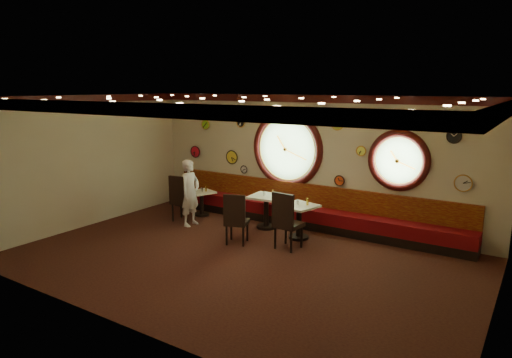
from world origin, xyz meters
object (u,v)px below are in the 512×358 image
Objects in this scene: condiment_c_pepper at (298,203)px; waiter at (190,193)px; condiment_b_salt at (265,193)px; condiment_a_bottle at (206,189)px; chair_a at (181,195)px; condiment_c_salt at (298,202)px; table_c at (299,217)px; condiment_b_pepper at (264,194)px; chair_c at (286,217)px; condiment_c_bottle at (307,202)px; table_a at (202,200)px; condiment_a_pepper at (202,190)px; condiment_b_bottle at (273,193)px; chair_b at (236,216)px; condiment_a_salt at (201,189)px; table_b at (266,208)px.

waiter is (-2.71, -0.53, -0.01)m from condiment_c_pepper.
condiment_a_bottle is (-1.84, 0.01, -0.13)m from condiment_b_salt.
chair_a is 7.57× the size of condiment_c_salt.
table_c is 7.71× the size of condiment_b_pepper.
chair_a is at bearing 178.51° from chair_c.
table_c is 6.21× the size of condiment_a_bottle.
condiment_c_pepper is at bearing -154.70° from condiment_c_bottle.
chair_c reaches higher than condiment_b_pepper.
table_a is 7.68× the size of condiment_a_pepper.
chair_c is 8.25× the size of condiment_b_salt.
condiment_a_pepper is 0.06× the size of waiter.
condiment_b_salt is 0.65× the size of condiment_b_bottle.
table_a is 0.47× the size of waiter.
chair_b is 7.23× the size of condiment_c_salt.
condiment_b_bottle is at bearing 1.62° from table_a.
table_c is at bearing -152.87° from condiment_c_bottle.
condiment_b_bottle reaches higher than condiment_a_salt.
condiment_b_pepper is at bearing 170.26° from table_c.
chair_b is 0.92× the size of chair_c.
condiment_c_salt reaches higher than table_c.
table_b is 1.06× the size of chair_c.
condiment_a_bottle is at bearing 175.37° from condiment_c_bottle.
table_b is 1.09m from condiment_c_pepper.
condiment_c_pepper is at bearing -6.50° from condiment_a_salt.
table_a is 2.53m from chair_b.
waiter is at bearing -154.73° from condiment_b_bottle.
condiment_b_bottle is at bearing 66.79° from chair_b.
condiment_b_pepper is (-0.01, -0.09, 0.36)m from table_b.
table_b is 1.10× the size of chair_a.
condiment_b_pepper is at bearing -1.48° from condiment_a_pepper.
condiment_c_pepper is at bearing -81.02° from waiter.
chair_b is 1.11m from chair_c.
condiment_c_pepper is 0.21m from condiment_c_bottle.
chair_b is 4.94× the size of condiment_b_bottle.
chair_c reaches higher than chair_b.
condiment_b_bottle is (2.18, 0.06, 0.47)m from table_a.
condiment_c_bottle is (3.29, -0.26, 0.16)m from condiment_a_salt.
condiment_a_salt is at bearing 179.75° from condiment_b_bottle.
condiment_c_salt is at bearing 136.61° from table_c.
waiter is (0.38, -0.89, 0.12)m from condiment_a_salt.
chair_b is 0.43× the size of waiter.
condiment_b_pepper is at bearing 73.67° from chair_b.
chair_a is 8.20× the size of condiment_c_pepper.
condiment_a_salt is 0.53× the size of condiment_c_bottle.
condiment_a_bottle is (-1.99, 1.44, 0.08)m from chair_b.
condiment_c_pepper reaches higher than condiment_a_pepper.
condiment_c_salt is 2.73m from waiter.
condiment_c_bottle reaches higher than condiment_b_salt.
condiment_b_pepper is at bearing 144.32° from chair_c.
condiment_a_bottle is at bearing -3.96° from condiment_a_salt.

